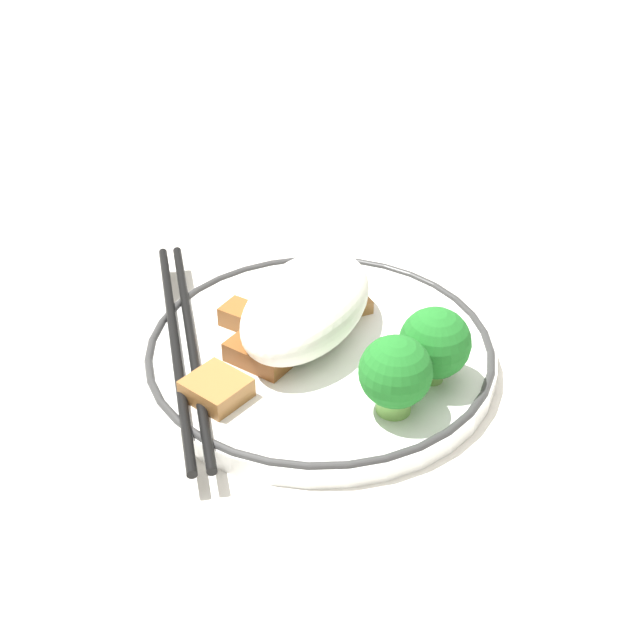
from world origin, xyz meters
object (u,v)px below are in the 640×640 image
at_px(plate, 320,353).
at_px(broccoli_back_left, 395,374).
at_px(broccoli_back_center, 433,347).
at_px(chopsticks, 183,344).

height_order(plate, broccoli_back_left, broccoli_back_left).
xyz_separation_m(broccoli_back_center, chopsticks, (-0.03, 0.15, -0.02)).
distance_m(broccoli_back_left, broccoli_back_center, 0.03).
distance_m(broccoli_back_center, chopsticks, 0.15).
height_order(plate, chopsticks, chopsticks).
bearing_deg(broccoli_back_center, chopsticks, 102.73).
bearing_deg(chopsticks, plate, -63.75).
xyz_separation_m(plate, chopsticks, (-0.04, 0.07, 0.01)).
distance_m(broccoli_back_left, chopsticks, 0.14).
relative_size(broccoli_back_center, chopsticks, 0.25).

